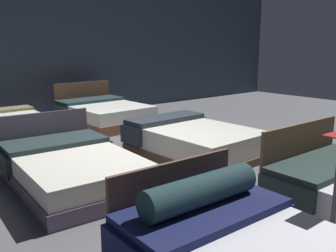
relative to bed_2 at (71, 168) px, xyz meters
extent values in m
cube|color=#5B5B60|center=(1.08, 0.00, -0.23)|extent=(18.00, 18.00, 0.02)
cube|color=#333D4C|center=(1.08, 4.73, 1.53)|extent=(18.00, 0.06, 3.50)
cube|color=brown|center=(0.06, -2.03, 0.18)|extent=(1.34, 0.07, 0.81)
cube|color=#181F49|center=(0.05, -2.41, 0.26)|extent=(1.42, 0.74, 0.07)
cube|color=#181F49|center=(0.76, -2.43, 0.11)|extent=(0.08, 0.71, 0.23)
cylinder|color=#1F393D|center=(0.05, -2.37, 0.42)|extent=(1.10, 0.28, 0.26)
cube|color=brown|center=(2.16, -1.98, 0.21)|extent=(1.56, 0.05, 0.86)
cube|color=#273835|center=(2.16, -2.35, 0.21)|extent=(1.63, 0.69, 0.07)
cube|color=#273835|center=(1.33, -2.34, 0.05)|extent=(0.07, 0.67, 0.25)
cube|color=#594C60|center=(0.00, -0.08, -0.13)|extent=(1.54, 2.22, 0.18)
cube|color=silver|center=(0.00, -0.08, 0.08)|extent=(1.47, 2.15, 0.23)
cube|color=#594C60|center=(0.05, 0.99, 0.19)|extent=(1.33, 0.11, 0.82)
cube|color=#233134|center=(0.03, 0.61, 0.22)|extent=(1.44, 0.78, 0.07)
cube|color=#233134|center=(-0.68, 0.64, 0.05)|extent=(0.10, 0.71, 0.29)
cube|color=#233134|center=(0.75, 0.57, 0.05)|extent=(0.10, 0.71, 0.29)
cube|color=brown|center=(2.18, -0.06, -0.16)|extent=(1.58, 2.15, 0.12)
cube|color=silver|center=(2.18, -0.06, 0.07)|extent=(1.52, 2.09, 0.34)
cube|color=#29313A|center=(2.16, 0.70, 0.28)|extent=(1.51, 0.57, 0.09)
cube|color=#29313A|center=(1.39, 0.67, 0.09)|extent=(0.10, 0.52, 0.29)
cube|color=#29313A|center=(2.92, 0.73, 0.09)|extent=(0.10, 0.52, 0.29)
cube|color=brown|center=(0.05, 2.93, -0.15)|extent=(1.50, 1.95, 0.15)
cube|color=white|center=(0.05, 2.93, 0.07)|extent=(1.43, 1.88, 0.30)
cube|color=olive|center=(0.77, 3.67, 0.13)|extent=(0.07, 0.42, 0.20)
cube|color=brown|center=(2.20, 2.94, -0.12)|extent=(1.64, 2.09, 0.21)
cube|color=white|center=(2.20, 2.94, 0.12)|extent=(1.57, 2.03, 0.27)
cube|color=brown|center=(2.16, 3.96, 0.23)|extent=(1.47, 0.10, 0.92)
cube|color=#21383C|center=(2.17, 3.60, 0.29)|extent=(1.56, 0.72, 0.06)
cube|color=#21383C|center=(1.39, 3.57, 0.14)|extent=(0.09, 0.66, 0.23)
cube|color=#21383C|center=(2.95, 3.63, 0.14)|extent=(0.09, 0.66, 0.23)
cylinder|color=#3F3F44|center=(1.08, -2.99, -0.21)|extent=(0.24, 0.24, 0.02)
cylinder|color=#3F3F44|center=(1.08, -2.99, 0.26)|extent=(0.04, 0.04, 0.97)
camera|label=1|loc=(-1.94, -4.38, 1.58)|focal=39.41mm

